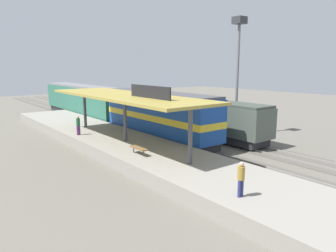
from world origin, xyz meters
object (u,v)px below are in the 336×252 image
object	(u,v)px
person_waiting	(78,124)
light_mast	(238,51)
locomotive	(159,115)
passenger_carriage_single	(82,100)
freight_car	(214,119)
person_walking	(241,177)
platform_bench	(139,148)

from	to	relation	value
person_waiting	light_mast	bearing A→B (deg)	-21.35
locomotive	passenger_carriage_single	distance (m)	18.00
freight_car	light_mast	world-z (taller)	light_mast
locomotive	person_walking	xyz separation A→B (m)	(-6.17, -14.96, -0.56)
light_mast	person_walking	bearing A→B (deg)	-138.78
freight_car	person_walking	bearing A→B (deg)	-131.34
locomotive	freight_car	distance (m)	5.36
freight_car	person_waiting	world-z (taller)	freight_car
light_mast	freight_car	bearing A→B (deg)	179.89
passenger_carriage_single	light_mast	size ratio (longest dim) A/B	1.71
locomotive	person_walking	distance (m)	16.20
light_mast	platform_bench	bearing A→B (deg)	-167.34
person_waiting	person_walking	world-z (taller)	same
person_waiting	person_walking	xyz separation A→B (m)	(0.58, -17.93, 0.00)
platform_bench	freight_car	distance (m)	11.06
locomotive	passenger_carriage_single	bearing A→B (deg)	90.00
passenger_carriage_single	person_waiting	bearing A→B (deg)	-114.18
platform_bench	person_walking	xyz separation A→B (m)	(-0.17, -9.14, 0.51)
passenger_carriage_single	light_mast	distance (m)	22.96
passenger_carriage_single	person_waiting	world-z (taller)	passenger_carriage_single
locomotive	passenger_carriage_single	xyz separation A→B (m)	(0.00, 18.00, -0.10)
locomotive	passenger_carriage_single	size ratio (longest dim) A/B	0.72
passenger_carriage_single	freight_car	world-z (taller)	passenger_carriage_single
freight_car	person_waiting	size ratio (longest dim) A/B	7.02
person_waiting	person_walking	size ratio (longest dim) A/B	1.00
platform_bench	light_mast	size ratio (longest dim) A/B	0.15
freight_car	person_walking	size ratio (longest dim) A/B	7.02
person_walking	person_waiting	bearing A→B (deg)	91.84
freight_car	person_walking	distance (m)	16.31
locomotive	person_walking	bearing A→B (deg)	-112.42
light_mast	person_walking	world-z (taller)	light_mast
passenger_carriage_single	person_waiting	xyz separation A→B (m)	(-6.75, -15.03, -0.46)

